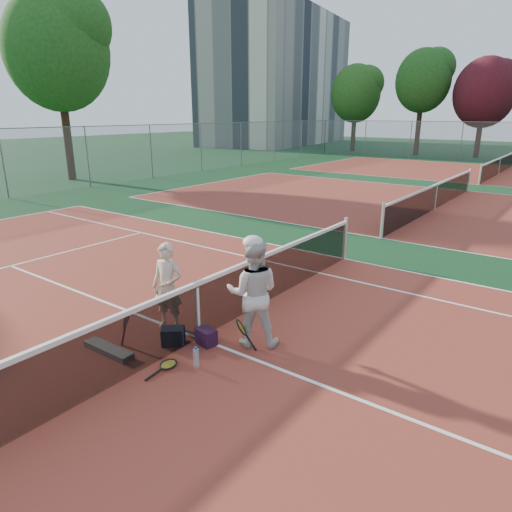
# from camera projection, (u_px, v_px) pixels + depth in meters

# --- Properties ---
(ground) EXTENTS (130.00, 130.00, 0.00)m
(ground) POSITION_uv_depth(u_px,v_px,m) (199.00, 338.00, 7.70)
(ground) COLOR #0E351A
(ground) RESTS_ON ground
(court_main) EXTENTS (23.77, 10.97, 0.01)m
(court_main) POSITION_uv_depth(u_px,v_px,m) (199.00, 338.00, 7.70)
(court_main) COLOR maroon
(court_main) RESTS_ON ground
(court_far_a) EXTENTS (23.77, 10.97, 0.01)m
(court_far_a) POSITION_uv_depth(u_px,v_px,m) (434.00, 209.00, 18.05)
(court_far_a) COLOR maroon
(court_far_a) RESTS_ON ground
(court_far_b) EXTENTS (23.77, 10.97, 0.01)m
(court_far_b) POSITION_uv_depth(u_px,v_px,m) (498.00, 174.00, 28.40)
(court_far_b) COLOR maroon
(court_far_b) RESTS_ON ground
(net_main) EXTENTS (0.10, 10.98, 1.02)m
(net_main) POSITION_uv_depth(u_px,v_px,m) (198.00, 311.00, 7.55)
(net_main) COLOR black
(net_main) RESTS_ON ground
(net_far_a) EXTENTS (0.10, 10.98, 1.02)m
(net_far_a) POSITION_uv_depth(u_px,v_px,m) (436.00, 196.00, 17.90)
(net_far_a) COLOR black
(net_far_a) RESTS_ON ground
(net_far_b) EXTENTS (0.10, 10.98, 1.02)m
(net_far_b) POSITION_uv_depth(u_px,v_px,m) (499.00, 166.00, 28.25)
(net_far_b) COLOR black
(net_far_b) RESTS_ON ground
(fence_left) EXTENTS (0.06, 54.50, 3.00)m
(fence_left) POSITION_uv_depth(u_px,v_px,m) (49.00, 160.00, 21.52)
(fence_left) COLOR slate
(fence_left) RESTS_ON ground
(apartment_block) EXTENTS (12.96, 23.18, 15.00)m
(apartment_block) POSITION_uv_depth(u_px,v_px,m) (279.00, 80.00, 55.08)
(apartment_block) COLOR beige
(apartment_block) RESTS_ON ground
(player_a) EXTENTS (0.64, 0.51, 1.55)m
(player_a) POSITION_uv_depth(u_px,v_px,m) (168.00, 287.00, 7.86)
(player_a) COLOR beige
(player_a) RESTS_ON ground
(player_b) EXTENTS (1.09, 1.03, 1.77)m
(player_b) POSITION_uv_depth(u_px,v_px,m) (253.00, 293.00, 7.29)
(player_b) COLOR silver
(player_b) RESTS_ON ground
(racket_red) EXTENTS (0.30, 0.32, 0.59)m
(racket_red) POSITION_uv_depth(u_px,v_px,m) (127.00, 329.00, 7.38)
(racket_red) COLOR maroon
(racket_red) RESTS_ON ground
(racket_black_held) EXTENTS (0.42, 0.41, 0.53)m
(racket_black_held) POSITION_uv_depth(u_px,v_px,m) (241.00, 336.00, 7.22)
(racket_black_held) COLOR black
(racket_black_held) RESTS_ON ground
(racket_spare) EXTENTS (0.31, 0.62, 0.06)m
(racket_spare) POSITION_uv_depth(u_px,v_px,m) (168.00, 365.00, 6.83)
(racket_spare) COLOR black
(racket_spare) RESTS_ON ground
(sports_bag_navy) EXTENTS (0.44, 0.43, 0.29)m
(sports_bag_navy) POSITION_uv_depth(u_px,v_px,m) (173.00, 336.00, 7.47)
(sports_bag_navy) COLOR black
(sports_bag_navy) RESTS_ON ground
(sports_bag_purple) EXTENTS (0.37, 0.29, 0.27)m
(sports_bag_purple) POSITION_uv_depth(u_px,v_px,m) (206.00, 337.00, 7.47)
(sports_bag_purple) COLOR black
(sports_bag_purple) RESTS_ON ground
(net_cover_canvas) EXTENTS (0.99, 0.25, 0.10)m
(net_cover_canvas) POSITION_uv_depth(u_px,v_px,m) (108.00, 350.00, 7.23)
(net_cover_canvas) COLOR #68625E
(net_cover_canvas) RESTS_ON ground
(water_bottle) EXTENTS (0.09, 0.09, 0.30)m
(water_bottle) POSITION_uv_depth(u_px,v_px,m) (196.00, 358.00, 6.79)
(water_bottle) COLOR silver
(water_bottle) RESTS_ON ground
(tree_back_0) EXTENTS (4.74, 4.74, 8.15)m
(tree_back_0) POSITION_uv_depth(u_px,v_px,m) (356.00, 94.00, 43.92)
(tree_back_0) COLOR #382314
(tree_back_0) RESTS_ON ground
(tree_back_1) EXTENTS (4.67, 4.67, 8.98)m
(tree_back_1) POSITION_uv_depth(u_px,v_px,m) (423.00, 81.00, 39.46)
(tree_back_1) COLOR #382314
(tree_back_1) RESTS_ON ground
(tree_back_maroon) EXTENTS (4.92, 4.92, 8.07)m
(tree_back_maroon) POSITION_uv_depth(u_px,v_px,m) (485.00, 93.00, 37.40)
(tree_back_maroon) COLOR #382314
(tree_back_maroon) RESTS_ON ground
(tree_left_1) EXTENTS (5.45, 5.45, 9.94)m
(tree_left_1) POSITION_uv_depth(u_px,v_px,m) (57.00, 51.00, 24.10)
(tree_left_1) COLOR #382314
(tree_left_1) RESTS_ON ground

